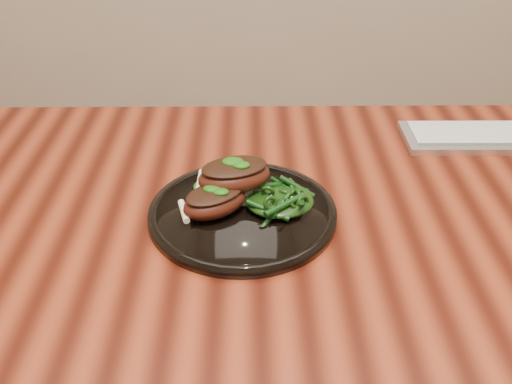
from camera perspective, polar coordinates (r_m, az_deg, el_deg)
desk at (r=0.93m, az=7.19°, el=-6.48°), size 1.60×0.80×0.75m
plate at (r=0.86m, az=-1.34°, el=-2.08°), size 0.28×0.28×0.02m
lamb_chop_front at (r=0.83m, az=-4.18°, el=-0.84°), size 0.12×0.11×0.05m
lamb_chop_back at (r=0.85m, az=-2.23°, el=1.74°), size 0.13×0.10×0.05m
herb_smear at (r=0.90m, az=-3.55°, el=0.61°), size 0.09×0.06×0.01m
greens_heap at (r=0.85m, az=2.37°, el=-0.51°), size 0.10×0.10×0.04m
keyboard at (r=1.17m, az=23.92°, el=5.12°), size 0.39×0.12×0.02m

